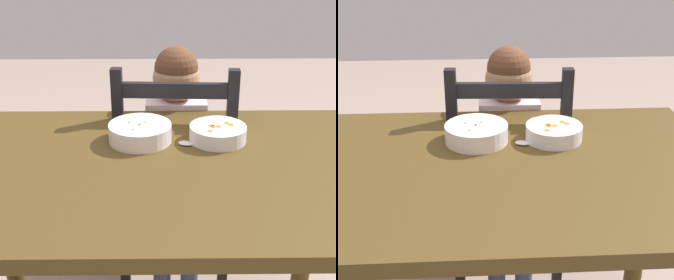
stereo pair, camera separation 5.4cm
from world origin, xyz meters
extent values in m
cube|color=#4D3A18|center=(0.00, 0.00, 0.74)|extent=(1.28, 0.80, 0.04)
cylinder|color=#4D3A18|center=(-0.57, 0.33, 0.36)|extent=(0.07, 0.07, 0.72)
cylinder|color=#4D3A18|center=(0.57, 0.33, 0.36)|extent=(0.07, 0.07, 0.72)
cube|color=black|center=(0.07, 0.50, 0.45)|extent=(0.44, 0.44, 0.02)
cube|color=black|center=(0.27, 0.68, 0.22)|extent=(0.04, 0.04, 0.44)
cube|color=black|center=(-0.11, 0.70, 0.22)|extent=(0.04, 0.04, 0.44)
cube|color=black|center=(0.25, 0.30, 0.22)|extent=(0.04, 0.04, 0.44)
cube|color=black|center=(-0.13, 0.32, 0.22)|extent=(0.04, 0.04, 0.44)
cube|color=black|center=(0.25, 0.30, 0.70)|extent=(0.04, 0.04, 0.48)
cube|color=black|center=(-0.13, 0.32, 0.70)|extent=(0.04, 0.04, 0.48)
cube|color=black|center=(0.06, 0.31, 0.86)|extent=(0.36, 0.04, 0.05)
cube|color=black|center=(0.06, 0.31, 0.72)|extent=(0.36, 0.04, 0.05)
cube|color=silver|center=(0.07, 0.47, 0.62)|extent=(0.22, 0.14, 0.32)
sphere|color=#AB7D5A|center=(0.07, 0.47, 0.85)|extent=(0.17, 0.17, 0.17)
sphere|color=brown|center=(0.07, 0.47, 0.89)|extent=(0.16, 0.16, 0.16)
cylinder|color=#3F4C72|center=(0.01, 0.35, 0.23)|extent=(0.07, 0.07, 0.46)
cylinder|color=#3F4C72|center=(0.12, 0.35, 0.23)|extent=(0.07, 0.07, 0.46)
cylinder|color=silver|center=(-0.06, 0.37, 0.70)|extent=(0.06, 0.24, 0.13)
cylinder|color=silver|center=(0.20, 0.37, 0.70)|extent=(0.06, 0.24, 0.13)
cylinder|color=white|center=(-0.05, 0.15, 0.78)|extent=(0.19, 0.19, 0.05)
cylinder|color=white|center=(-0.05, 0.15, 0.76)|extent=(0.09, 0.09, 0.01)
cylinder|color=green|center=(-0.05, 0.15, 0.79)|extent=(0.16, 0.16, 0.03)
sphere|color=green|center=(-0.07, 0.11, 0.81)|extent=(0.01, 0.01, 0.01)
sphere|color=green|center=(-0.05, 0.15, 0.81)|extent=(0.01, 0.01, 0.01)
sphere|color=green|center=(-0.05, 0.14, 0.81)|extent=(0.01, 0.01, 0.01)
sphere|color=green|center=(-0.08, 0.17, 0.81)|extent=(0.01, 0.01, 0.01)
sphere|color=green|center=(-0.03, 0.17, 0.81)|extent=(0.01, 0.01, 0.01)
cylinder|color=white|center=(0.19, 0.15, 0.78)|extent=(0.17, 0.17, 0.05)
cylinder|color=white|center=(0.19, 0.15, 0.76)|extent=(0.08, 0.08, 0.01)
cylinder|color=orange|center=(0.19, 0.15, 0.79)|extent=(0.14, 0.14, 0.03)
cube|color=orange|center=(0.17, 0.14, 0.80)|extent=(0.02, 0.02, 0.01)
cube|color=orange|center=(0.17, 0.15, 0.80)|extent=(0.02, 0.02, 0.01)
cube|color=orange|center=(0.21, 0.17, 0.80)|extent=(0.02, 0.02, 0.01)
cube|color=orange|center=(0.22, 0.16, 0.80)|extent=(0.01, 0.01, 0.01)
cube|color=orange|center=(0.19, 0.15, 0.80)|extent=(0.02, 0.02, 0.01)
cube|color=orange|center=(0.16, 0.11, 0.80)|extent=(0.02, 0.02, 0.01)
cube|color=silver|center=(0.15, 0.10, 0.76)|extent=(0.09, 0.04, 0.00)
ellipsoid|color=silver|center=(0.09, 0.12, 0.76)|extent=(0.05, 0.04, 0.01)
camera|label=1|loc=(0.02, -1.13, 1.34)|focal=49.57mm
camera|label=2|loc=(-0.03, -1.12, 1.34)|focal=49.57mm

